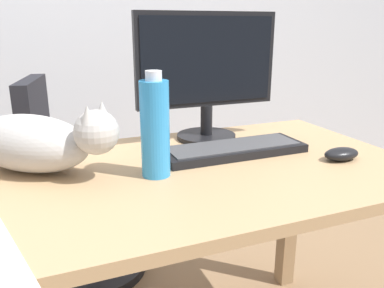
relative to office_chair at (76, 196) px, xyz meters
name	(u,v)px	position (x,y,z in m)	size (l,w,h in m)	color
desk	(172,207)	(0.20, -0.72, 0.24)	(1.36, 0.72, 0.72)	tan
office_chair	(76,196)	(0.00, 0.00, 0.00)	(0.49, 0.48, 0.89)	black
monitor	(207,72)	(0.41, -0.47, 0.57)	(0.48, 0.20, 0.42)	black
keyboard	(233,149)	(0.42, -0.65, 0.36)	(0.44, 0.15, 0.03)	black
cat	(36,142)	(-0.13, -0.58, 0.42)	(0.46, 0.45, 0.20)	#B2ADA8
computer_mouse	(341,154)	(0.68, -0.82, 0.36)	(0.11, 0.06, 0.04)	black
water_bottle	(155,128)	(0.15, -0.73, 0.47)	(0.07, 0.07, 0.27)	#2D8CD1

